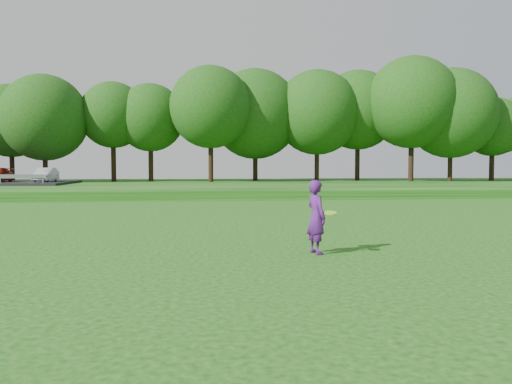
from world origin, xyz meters
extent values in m
plane|color=#0E3F0C|center=(0.00, 0.00, 0.00)|extent=(140.00, 140.00, 0.00)
cube|color=#0E3F0C|center=(0.00, 34.00, 0.30)|extent=(130.00, 30.00, 0.60)
cube|color=gray|center=(0.00, 20.00, 0.02)|extent=(130.00, 1.60, 0.04)
imported|color=#979A9E|center=(-14.00, 33.00, 1.38)|extent=(1.27, 3.64, 1.20)
imported|color=#51186F|center=(1.72, 0.40, 0.90)|extent=(0.59, 0.75, 1.79)
cylinder|color=#86DE23|center=(2.00, 0.09, 1.02)|extent=(0.30, 0.30, 0.09)
camera|label=1|loc=(-1.13, -11.36, 2.13)|focal=35.00mm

